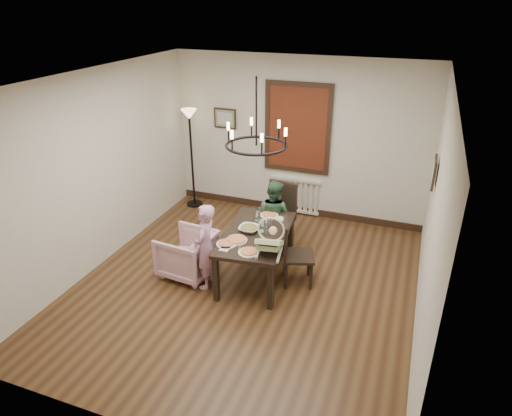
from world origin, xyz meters
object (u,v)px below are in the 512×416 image
Objects in this scene: chair_right at (298,252)px; elderly_woman at (206,253)px; drinking_glass at (266,229)px; floor_lamp at (192,160)px; seated_man at (273,222)px; chair_far at (277,218)px; baby_bouncer at (270,241)px; armchair at (187,254)px; dining_table at (256,238)px.

elderly_woman is at bearing 94.97° from chair_right.
chair_right reaches higher than drinking_glass.
drinking_glass is 0.08× the size of floor_lamp.
chair_far is at bearing -102.48° from seated_man.
chair_far reaches higher than seated_man.
drinking_glass is at bearing 114.98° from seated_man.
drinking_glass is (0.12, -0.85, 0.24)m from chair_far.
baby_bouncer is 0.50m from drinking_glass.
seated_man is at bearing -29.01° from floor_lamp.
chair_right is 0.94× the size of elderly_woman.
chair_right is 0.68m from baby_bouncer.
armchair is 1.21m from drinking_glass.
seated_man reaches higher than dining_table.
dining_table is 0.81m from seated_man.
armchair is 1.44m from seated_man.
seated_man is (-0.01, 0.80, -0.14)m from dining_table.
baby_bouncer is (0.35, -1.23, 0.39)m from seated_man.
chair_far reaches higher than drinking_glass.
elderly_woman is at bearing 171.53° from baby_bouncer.
chair_far is at bearing 94.44° from baby_bouncer.
chair_right is 0.96m from seated_man.
dining_table is at bearing -43.76° from floor_lamp.
elderly_woman is 1.05× the size of seated_man.
floor_lamp reaches higher than drinking_glass.
floor_lamp is (-2.10, 1.86, 0.12)m from drinking_glass.
elderly_woman is (0.38, -0.16, 0.18)m from armchair.
seated_man is 2.26m from floor_lamp.
seated_man is (0.55, 1.25, -0.02)m from elderly_woman.
elderly_woman is (-0.58, -1.31, -0.03)m from chair_far.
dining_table is 1.57× the size of elderly_woman.
baby_bouncer is (0.90, 0.02, 0.36)m from elderly_woman.
seated_man is at bearing 84.97° from dining_table.
armchair is 0.74× the size of seated_man.
drinking_glass is (-0.20, 0.45, -0.09)m from baby_bouncer.
chair_right is 0.53× the size of floor_lamp.
floor_lamp is (-1.94, 1.08, 0.42)m from seated_man.
drinking_glass is (-0.46, -0.04, 0.30)m from chair_right.
seated_man is at bearing 144.93° from armchair.
seated_man is at bearing -108.20° from chair_far.
chair_far is at bearing -27.13° from floor_lamp.
baby_bouncer reaches higher than armchair.
floor_lamp is (-1.02, 2.16, 0.57)m from armchair.
elderly_woman is at bearing -59.03° from floor_lamp.
floor_lamp reaches higher than elderly_woman.
dining_table is at bearing 112.53° from armchair.
chair_right is 1.90× the size of baby_bouncer.
seated_man reaches higher than armchair.
chair_right is 0.55m from drinking_glass.
floor_lamp reaches higher than chair_far.
dining_table is 2.20× the size of armchair.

